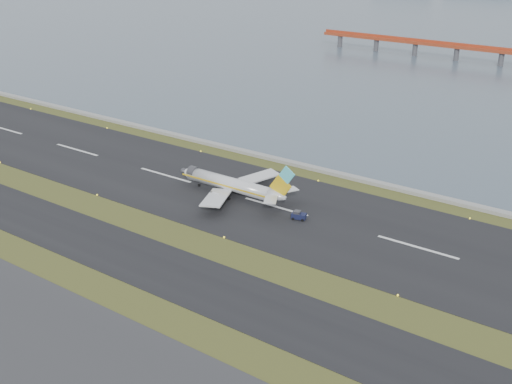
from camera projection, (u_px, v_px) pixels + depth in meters
ground at (204, 250)px, 149.28m from camera, size 1000.00×1000.00×0.00m
taxiway_strip at (169, 271)px, 140.25m from camera, size 1000.00×18.00×0.10m
runway_strip at (276, 207)px, 171.79m from camera, size 1000.00×45.00×0.10m
seawall at (331, 172)px, 194.14m from camera, size 1000.00×2.50×1.00m
airliner at (233, 185)px, 177.01m from camera, size 38.52×32.89×12.80m
pushback_tug at (299, 215)px, 164.19m from camera, size 4.07×2.97×2.34m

